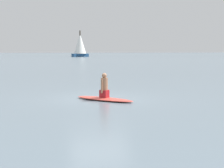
% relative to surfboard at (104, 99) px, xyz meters
% --- Properties ---
extents(ground_plane, '(400.00, 400.00, 0.00)m').
position_rel_surfboard_xyz_m(ground_plane, '(-0.53, -0.11, -0.06)').
color(ground_plane, slate).
extents(surfboard, '(2.49, 2.39, 0.12)m').
position_rel_surfboard_xyz_m(surfboard, '(0.00, 0.00, 0.00)').
color(surfboard, '#D84C3F').
rests_on(surfboard, ground).
extents(person_paddler, '(0.42, 0.42, 1.00)m').
position_rel_surfboard_xyz_m(person_paddler, '(0.00, 0.00, 0.51)').
color(person_paddler, '#A51E23').
rests_on(person_paddler, surfboard).
extents(sailboat_near_left, '(4.37, 4.89, 7.15)m').
position_rel_surfboard_xyz_m(sailboat_near_left, '(-85.26, 9.81, 3.30)').
color(sailboat_near_left, navy).
rests_on(sailboat_near_left, ground).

